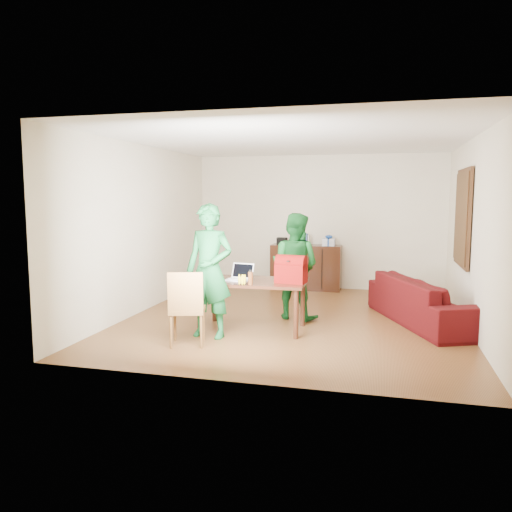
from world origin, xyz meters
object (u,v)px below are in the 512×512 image
(table, at_px, (252,286))
(laptop, at_px, (238,277))
(person_near, at_px, (209,271))
(sofa, at_px, (427,301))
(chair, at_px, (188,323))
(red_bag, at_px, (291,272))
(bottle, at_px, (250,277))
(person_far, at_px, (295,266))

(table, bearing_deg, laptop, -166.09)
(person_near, relative_size, sofa, 0.77)
(chair, distance_m, laptop, 1.07)
(table, distance_m, red_bag, 0.61)
(bottle, distance_m, sofa, 2.73)
(chair, bearing_deg, red_bag, 20.87)
(person_near, distance_m, laptop, 0.54)
(red_bag, bearing_deg, sofa, 37.75)
(red_bag, xyz_separation_m, sofa, (1.86, 1.02, -0.51))
(person_far, xyz_separation_m, bottle, (-0.40, -1.13, -0.01))
(table, distance_m, bottle, 0.38)
(red_bag, relative_size, sofa, 0.17)
(bottle, bearing_deg, laptop, 132.32)
(table, xyz_separation_m, sofa, (2.42, 0.97, -0.28))
(person_near, xyz_separation_m, person_far, (0.92, 1.30, -0.08))
(bottle, bearing_deg, red_bag, 29.07)
(table, xyz_separation_m, person_far, (0.46, 0.80, 0.19))
(laptop, bearing_deg, table, 25.03)
(bottle, xyz_separation_m, sofa, (2.36, 1.30, -0.46))
(laptop, relative_size, bottle, 1.84)
(table, xyz_separation_m, laptop, (-0.19, -0.05, 0.13))
(bottle, bearing_deg, sofa, 28.85)
(person_far, relative_size, bottle, 8.28)
(person_near, xyz_separation_m, laptop, (0.27, 0.44, -0.15))
(person_near, bearing_deg, person_far, 60.71)
(laptop, bearing_deg, sofa, 30.94)
(table, xyz_separation_m, person_near, (-0.46, -0.49, 0.27))
(person_near, bearing_deg, sofa, 33.03)
(laptop, bearing_deg, person_near, -112.08)
(person_near, height_order, red_bag, person_near)
(person_near, relative_size, red_bag, 4.40)
(chair, bearing_deg, sofa, 16.25)
(sofa, bearing_deg, person_near, 93.83)
(red_bag, height_order, sofa, red_bag)
(table, bearing_deg, sofa, 20.26)
(chair, distance_m, person_near, 0.76)
(table, relative_size, red_bag, 3.75)
(sofa, bearing_deg, person_far, 71.72)
(person_far, height_order, sofa, person_far)
(person_far, bearing_deg, red_bag, 113.60)
(bottle, distance_m, red_bag, 0.57)
(person_far, distance_m, bottle, 1.20)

